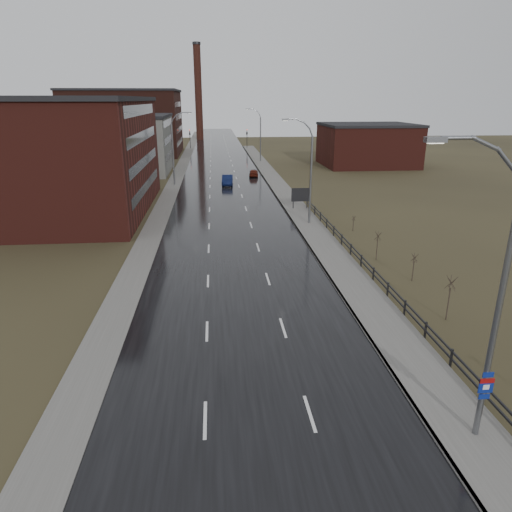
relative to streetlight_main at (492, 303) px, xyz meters
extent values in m
plane|color=#2D2819|center=(-8.47, -2.00, -6.06)|extent=(320.00, 320.00, 0.00)
cube|color=black|center=(-8.47, 58.00, -6.03)|extent=(14.00, 300.00, 0.06)
cube|color=#595651|center=(0.13, 33.00, -5.97)|extent=(3.20, 180.00, 0.18)
cube|color=slate|center=(-1.39, 33.00, -5.97)|extent=(0.16, 180.00, 0.18)
cube|color=#595651|center=(-16.67, 58.00, -6.00)|extent=(2.40, 260.00, 0.12)
cube|color=#471914|center=(-29.47, 43.00, 0.44)|extent=(22.00, 28.00, 13.00)
cube|color=black|center=(-29.47, 43.00, 7.19)|extent=(22.44, 28.56, 0.50)
cube|color=black|center=(-18.49, 43.00, -3.06)|extent=(0.06, 22.40, 1.20)
cube|color=black|center=(-18.49, 43.00, -0.06)|extent=(0.06, 22.40, 1.20)
cube|color=black|center=(-18.49, 43.00, 2.94)|extent=(0.06, 22.40, 1.20)
cube|color=black|center=(-18.49, 43.00, 5.94)|extent=(0.06, 22.40, 1.20)
cube|color=slate|center=(-26.47, 76.00, -1.06)|extent=(16.00, 20.00, 10.00)
cube|color=black|center=(-26.47, 76.00, 4.19)|extent=(16.32, 20.40, 0.50)
cube|color=black|center=(-18.49, 76.00, -3.06)|extent=(0.06, 16.00, 1.20)
cube|color=black|center=(-18.49, 76.00, -0.06)|extent=(0.06, 16.00, 1.20)
cube|color=black|center=(-18.49, 76.00, 2.94)|extent=(0.06, 16.00, 1.20)
cube|color=#331611|center=(-31.47, 106.00, 1.44)|extent=(26.00, 24.00, 15.00)
cube|color=black|center=(-31.47, 106.00, 9.19)|extent=(26.52, 24.48, 0.50)
cube|color=black|center=(-18.49, 106.00, -3.06)|extent=(0.06, 19.20, 1.20)
cube|color=black|center=(-18.49, 106.00, -0.06)|extent=(0.06, 19.20, 1.20)
cube|color=black|center=(-18.49, 106.00, 2.94)|extent=(0.06, 19.20, 1.20)
cube|color=black|center=(-18.49, 106.00, 5.94)|extent=(0.06, 19.20, 1.20)
cube|color=#471914|center=(21.83, 80.00, -2.06)|extent=(18.00, 16.00, 8.00)
cube|color=black|center=(21.83, 80.00, 2.19)|extent=(18.36, 16.32, 0.50)
cylinder|color=#331611|center=(-14.47, 148.00, 8.94)|extent=(2.40, 2.40, 30.00)
cylinder|color=black|center=(-14.47, 148.00, 24.24)|extent=(2.70, 2.70, 0.80)
cylinder|color=slate|center=(0.33, 0.00, -1.06)|extent=(0.24, 0.24, 10.00)
cylinder|color=slate|center=(-0.41, 0.00, 5.22)|extent=(0.91, 0.14, 0.91)
cylinder|color=slate|center=(-1.22, 0.00, 5.76)|extent=(1.12, 0.14, 0.57)
cylinder|color=slate|center=(-2.19, 0.00, 5.95)|extent=(1.15, 0.14, 0.14)
cube|color=slate|center=(-2.94, 0.00, 5.90)|extent=(0.70, 0.28, 0.18)
cube|color=silver|center=(-2.94, 0.00, 5.80)|extent=(0.50, 0.20, 0.04)
cube|color=navy|center=(0.33, -0.12, -3.01)|extent=(0.45, 0.04, 0.22)
cube|color=navy|center=(0.33, -0.12, -3.51)|extent=(0.60, 0.04, 0.65)
cube|color=maroon|center=(0.33, -0.13, -3.28)|extent=(0.60, 0.04, 0.20)
cube|color=navy|center=(0.33, -0.12, -4.01)|extent=(0.45, 0.04, 0.22)
cube|color=silver|center=(0.33, -0.14, -3.56)|extent=(0.26, 0.02, 0.22)
cylinder|color=slate|center=(0.33, 34.00, -1.31)|extent=(0.24, 0.24, 9.50)
cylinder|color=slate|center=(0.16, 34.00, 3.84)|extent=(0.51, 0.14, 0.98)
cylinder|color=slate|center=(-0.32, 34.00, 4.56)|extent=(0.81, 0.14, 0.81)
cylinder|color=slate|center=(-1.03, 34.00, 5.04)|extent=(0.98, 0.14, 0.51)
cylinder|color=slate|center=(-1.87, 34.00, 5.20)|extent=(1.01, 0.14, 0.14)
cube|color=slate|center=(-2.56, 34.00, 5.15)|extent=(0.70, 0.28, 0.18)
cube|color=silver|center=(-2.56, 34.00, 5.05)|extent=(0.50, 0.20, 0.04)
cylinder|color=slate|center=(-16.47, 60.00, -1.31)|extent=(0.24, 0.24, 9.50)
cylinder|color=slate|center=(-16.30, 60.00, 3.84)|extent=(0.51, 0.14, 0.98)
cylinder|color=slate|center=(-15.83, 60.00, 4.56)|extent=(0.81, 0.14, 0.81)
cylinder|color=slate|center=(-15.11, 60.00, 5.04)|extent=(0.98, 0.14, 0.51)
cylinder|color=slate|center=(-14.27, 60.00, 5.20)|extent=(1.01, 0.14, 0.14)
cube|color=slate|center=(-13.59, 60.00, 5.15)|extent=(0.70, 0.28, 0.18)
cube|color=silver|center=(-13.59, 60.00, 5.05)|extent=(0.50, 0.20, 0.04)
cylinder|color=slate|center=(0.33, 88.00, -1.31)|extent=(0.24, 0.24, 9.50)
cylinder|color=slate|center=(0.16, 88.00, 3.84)|extent=(0.51, 0.14, 0.98)
cylinder|color=slate|center=(-0.32, 88.00, 4.56)|extent=(0.81, 0.14, 0.81)
cylinder|color=slate|center=(-1.03, 88.00, 5.04)|extent=(0.98, 0.14, 0.51)
cylinder|color=slate|center=(-1.87, 88.00, 5.20)|extent=(1.01, 0.14, 0.14)
cube|color=slate|center=(-2.56, 88.00, 5.15)|extent=(0.70, 0.28, 0.18)
cube|color=silver|center=(-2.56, 88.00, 5.05)|extent=(0.50, 0.20, 0.04)
cube|color=black|center=(1.83, 2.00, -5.51)|extent=(0.10, 0.10, 1.10)
cube|color=black|center=(1.83, 5.00, -5.51)|extent=(0.10, 0.10, 1.10)
cube|color=black|center=(1.83, 8.00, -5.51)|extent=(0.10, 0.10, 1.10)
cube|color=black|center=(1.83, 11.00, -5.51)|extent=(0.10, 0.10, 1.10)
cube|color=black|center=(1.83, 14.00, -5.51)|extent=(0.10, 0.10, 1.10)
cube|color=black|center=(1.83, 17.00, -5.51)|extent=(0.10, 0.10, 1.10)
cube|color=black|center=(1.83, 20.00, -5.51)|extent=(0.10, 0.10, 1.10)
cube|color=black|center=(1.83, 23.00, -5.51)|extent=(0.10, 0.10, 1.10)
cube|color=black|center=(1.83, 26.00, -5.51)|extent=(0.10, 0.10, 1.10)
cube|color=black|center=(1.83, 29.00, -5.51)|extent=(0.10, 0.10, 1.10)
cube|color=black|center=(1.83, 32.00, -5.51)|extent=(0.10, 0.10, 1.10)
cube|color=black|center=(1.83, 35.00, -5.51)|extent=(0.10, 0.10, 1.10)
cube|color=black|center=(1.83, 38.00, -5.51)|extent=(0.10, 0.10, 1.10)
cube|color=black|center=(1.83, 41.00, -5.51)|extent=(0.10, 0.10, 1.10)
cube|color=black|center=(1.83, 16.50, -5.11)|extent=(0.08, 53.00, 0.10)
cube|color=black|center=(1.83, 16.50, -5.51)|extent=(0.08, 53.00, 0.10)
cylinder|color=#382D23|center=(4.26, 10.24, -4.97)|extent=(0.08, 0.08, 2.18)
cylinder|color=#382D23|center=(4.31, 10.24, -3.56)|extent=(0.04, 0.73, 0.85)
cylinder|color=#382D23|center=(4.27, 10.29, -3.56)|extent=(0.69, 0.27, 0.86)
cylinder|color=#382D23|center=(4.21, 10.27, -3.56)|extent=(0.41, 0.61, 0.87)
cylinder|color=#382D23|center=(4.21, 10.21, -3.56)|extent=(0.41, 0.61, 0.87)
cylinder|color=#382D23|center=(4.27, 10.19, -3.56)|extent=(0.69, 0.27, 0.86)
cylinder|color=#382D23|center=(4.82, 16.74, -5.25)|extent=(0.08, 0.08, 1.62)
cylinder|color=#382D23|center=(4.87, 16.74, -4.20)|extent=(0.04, 0.55, 0.64)
cylinder|color=#382D23|center=(4.83, 16.79, -4.20)|extent=(0.52, 0.21, 0.65)
cylinder|color=#382D23|center=(4.78, 16.77, -4.20)|extent=(0.31, 0.47, 0.66)
cylinder|color=#382D23|center=(4.78, 16.71, -4.20)|extent=(0.31, 0.47, 0.66)
cylinder|color=#382D23|center=(4.83, 16.69, -4.20)|extent=(0.52, 0.21, 0.65)
cylinder|color=#382D23|center=(3.74, 21.75, -5.14)|extent=(0.08, 0.08, 1.85)
cylinder|color=#382D23|center=(3.79, 21.75, -3.94)|extent=(0.04, 0.62, 0.73)
cylinder|color=#382D23|center=(3.75, 21.80, -3.94)|extent=(0.59, 0.23, 0.74)
cylinder|color=#382D23|center=(3.70, 21.78, -3.94)|extent=(0.35, 0.53, 0.75)
cylinder|color=#382D23|center=(3.70, 21.72, -3.94)|extent=(0.35, 0.53, 0.75)
cylinder|color=#382D23|center=(3.75, 21.71, -3.94)|extent=(0.59, 0.23, 0.74)
cylinder|color=#382D23|center=(4.42, 30.92, -5.48)|extent=(0.08, 0.08, 1.17)
cylinder|color=#382D23|center=(4.47, 30.92, -4.72)|extent=(0.04, 0.40, 0.47)
cylinder|color=#382D23|center=(4.43, 30.97, -4.72)|extent=(0.39, 0.16, 0.48)
cylinder|color=#382D23|center=(4.38, 30.95, -4.72)|extent=(0.24, 0.34, 0.48)
cylinder|color=#382D23|center=(4.38, 30.89, -4.72)|extent=(0.24, 0.34, 0.48)
cylinder|color=#382D23|center=(4.43, 30.88, -4.72)|extent=(0.39, 0.16, 0.48)
cube|color=black|center=(-0.25, 41.20, -5.16)|extent=(0.10, 0.10, 1.80)
cube|color=black|center=(1.51, 41.20, -5.16)|extent=(0.10, 0.10, 1.80)
cube|color=silver|center=(0.63, 41.15, -4.16)|extent=(2.20, 0.08, 1.59)
cube|color=black|center=(0.63, 41.10, -4.16)|extent=(2.30, 0.04, 1.69)
cylinder|color=black|center=(-16.47, 118.00, -3.46)|extent=(0.16, 0.16, 5.20)
imported|color=black|center=(-16.47, 118.00, -1.31)|extent=(0.58, 2.73, 1.10)
sphere|color=#FF190C|center=(-16.47, 117.85, -1.01)|extent=(0.18, 0.18, 0.18)
cylinder|color=black|center=(-0.47, 118.00, -3.46)|extent=(0.16, 0.16, 5.20)
imported|color=black|center=(-0.47, 118.00, -1.31)|extent=(0.58, 2.73, 1.10)
sphere|color=#FF190C|center=(-0.47, 117.85, -1.01)|extent=(0.18, 0.18, 0.18)
imported|color=#0B1439|center=(-7.94, 59.15, -5.26)|extent=(1.98, 4.95, 1.60)
imported|color=#4F170D|center=(-2.97, 67.33, -5.39)|extent=(1.99, 4.06, 1.33)
camera|label=1|loc=(-10.07, -14.47, 7.14)|focal=32.00mm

